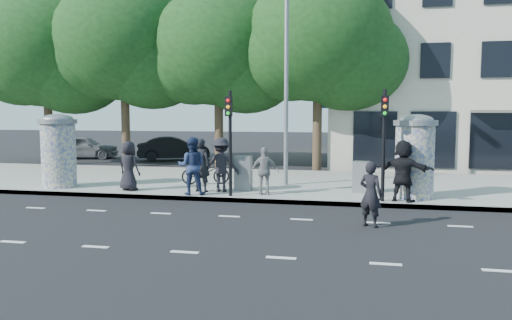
% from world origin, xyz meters
% --- Properties ---
extents(ground, '(120.00, 120.00, 0.00)m').
position_xyz_m(ground, '(0.00, 0.00, 0.00)').
color(ground, black).
rests_on(ground, ground).
extents(sidewalk, '(40.00, 8.00, 0.15)m').
position_xyz_m(sidewalk, '(0.00, 7.50, 0.07)').
color(sidewalk, gray).
rests_on(sidewalk, ground).
extents(curb, '(40.00, 0.10, 0.16)m').
position_xyz_m(curb, '(0.00, 3.55, 0.07)').
color(curb, slate).
rests_on(curb, ground).
extents(lane_dash_near, '(32.00, 0.12, 0.01)m').
position_xyz_m(lane_dash_near, '(0.00, -2.20, 0.00)').
color(lane_dash_near, silver).
rests_on(lane_dash_near, ground).
extents(lane_dash_far, '(32.00, 0.12, 0.01)m').
position_xyz_m(lane_dash_far, '(0.00, 1.40, 0.00)').
color(lane_dash_far, silver).
rests_on(lane_dash_far, ground).
extents(ad_column_left, '(1.36, 1.36, 2.65)m').
position_xyz_m(ad_column_left, '(-7.20, 4.50, 1.54)').
color(ad_column_left, beige).
rests_on(ad_column_left, sidewalk).
extents(ad_column_right, '(1.36, 1.36, 2.65)m').
position_xyz_m(ad_column_right, '(5.20, 4.70, 1.54)').
color(ad_column_right, beige).
rests_on(ad_column_right, sidewalk).
extents(traffic_pole_near, '(0.22, 0.31, 3.40)m').
position_xyz_m(traffic_pole_near, '(-0.60, 3.79, 2.23)').
color(traffic_pole_near, black).
rests_on(traffic_pole_near, sidewalk).
extents(traffic_pole_far, '(0.22, 0.31, 3.40)m').
position_xyz_m(traffic_pole_far, '(4.20, 3.79, 2.23)').
color(traffic_pole_far, black).
rests_on(traffic_pole_far, sidewalk).
extents(street_lamp, '(0.25, 0.93, 8.00)m').
position_xyz_m(street_lamp, '(0.80, 6.63, 4.79)').
color(street_lamp, slate).
rests_on(street_lamp, sidewalk).
extents(tree_far_left, '(7.20, 7.20, 9.26)m').
position_xyz_m(tree_far_left, '(-13.00, 12.50, 6.19)').
color(tree_far_left, '#38281C').
rests_on(tree_far_left, ground).
extents(tree_mid_left, '(7.20, 7.20, 9.57)m').
position_xyz_m(tree_mid_left, '(-8.50, 12.50, 6.50)').
color(tree_mid_left, '#38281C').
rests_on(tree_mid_left, ground).
extents(tree_near_left, '(6.80, 6.80, 8.97)m').
position_xyz_m(tree_near_left, '(-3.50, 12.70, 6.06)').
color(tree_near_left, '#38281C').
rests_on(tree_near_left, ground).
extents(tree_center, '(7.00, 7.00, 9.30)m').
position_xyz_m(tree_center, '(1.50, 12.30, 6.31)').
color(tree_center, '#38281C').
rests_on(tree_center, ground).
extents(building, '(20.30, 15.85, 12.00)m').
position_xyz_m(building, '(12.00, 19.99, 5.99)').
color(building, '#B4AC97').
rests_on(building, ground).
extents(ped_a, '(0.96, 0.78, 1.71)m').
position_xyz_m(ped_a, '(-4.34, 4.23, 1.01)').
color(ped_a, black).
rests_on(ped_a, sidewalk).
extents(ped_b, '(0.73, 0.53, 1.84)m').
position_xyz_m(ped_b, '(-1.80, 4.47, 1.07)').
color(ped_b, black).
rests_on(ped_b, sidewalk).
extents(ped_c, '(1.05, 0.89, 1.90)m').
position_xyz_m(ped_c, '(-1.91, 3.85, 1.10)').
color(ped_c, '#1F2C4E').
rests_on(ped_c, sidewalk).
extents(ped_d, '(1.26, 0.80, 1.85)m').
position_xyz_m(ped_d, '(-1.12, 4.65, 1.08)').
color(ped_d, black).
rests_on(ped_d, sidewalk).
extents(ped_e, '(0.99, 0.67, 1.57)m').
position_xyz_m(ped_e, '(0.45, 4.30, 0.93)').
color(ped_e, gray).
rests_on(ped_e, sidewalk).
extents(ped_f, '(1.86, 1.22, 1.89)m').
position_xyz_m(ped_f, '(4.80, 3.92, 1.09)').
color(ped_f, black).
rests_on(ped_f, sidewalk).
extents(man_road, '(0.72, 0.64, 1.65)m').
position_xyz_m(man_road, '(3.78, 0.93, 0.82)').
color(man_road, black).
rests_on(man_road, ground).
extents(bicycle, '(1.22, 1.90, 0.94)m').
position_xyz_m(bicycle, '(-2.18, 6.18, 0.62)').
color(bicycle, black).
rests_on(bicycle, sidewalk).
extents(cabinet_left, '(0.59, 0.44, 1.21)m').
position_xyz_m(cabinet_left, '(-0.45, 5.05, 0.75)').
color(cabinet_left, slate).
rests_on(cabinet_left, sidewalk).
extents(cabinet_right, '(0.58, 0.47, 1.07)m').
position_xyz_m(cabinet_right, '(3.56, 5.37, 0.69)').
color(cabinet_right, slate).
rests_on(cabinet_right, sidewalk).
extents(car_left, '(2.70, 4.47, 1.42)m').
position_xyz_m(car_left, '(-13.23, 16.28, 0.71)').
color(car_left, slate).
rests_on(car_left, ground).
extents(car_mid, '(2.98, 4.48, 1.39)m').
position_xyz_m(car_mid, '(-7.37, 16.38, 0.70)').
color(car_mid, black).
rests_on(car_mid, ground).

